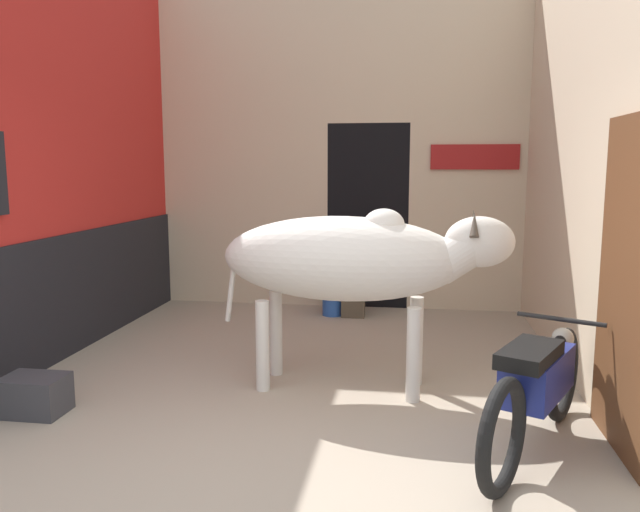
{
  "coord_description": "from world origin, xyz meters",
  "views": [
    {
      "loc": [
        0.94,
        -3.19,
        1.79
      ],
      "look_at": [
        0.15,
        2.06,
        1.01
      ],
      "focal_mm": 35.0,
      "sensor_mm": 36.0,
      "label": 1
    }
  ],
  "objects_px": {
    "cow": "(353,260)",
    "shopkeeper_seated": "(354,265)",
    "motorcycle_near": "(537,385)",
    "crate": "(35,395)",
    "plastic_stool": "(333,298)"
  },
  "relations": [
    {
      "from": "motorcycle_near",
      "to": "crate",
      "type": "xyz_separation_m",
      "value": [
        -3.47,
        0.1,
        -0.3
      ]
    },
    {
      "from": "cow",
      "to": "shopkeeper_seated",
      "type": "height_order",
      "value": "cow"
    },
    {
      "from": "motorcycle_near",
      "to": "plastic_stool",
      "type": "relative_size",
      "value": 4.5
    },
    {
      "from": "motorcycle_near",
      "to": "crate",
      "type": "height_order",
      "value": "motorcycle_near"
    },
    {
      "from": "motorcycle_near",
      "to": "cow",
      "type": "bearing_deg",
      "value": 141.96
    },
    {
      "from": "plastic_stool",
      "to": "crate",
      "type": "height_order",
      "value": "plastic_stool"
    },
    {
      "from": "crate",
      "to": "plastic_stool",
      "type": "bearing_deg",
      "value": 62.02
    },
    {
      "from": "cow",
      "to": "motorcycle_near",
      "type": "height_order",
      "value": "cow"
    },
    {
      "from": "crate",
      "to": "cow",
      "type": "bearing_deg",
      "value": 21.49
    },
    {
      "from": "cow",
      "to": "shopkeeper_seated",
      "type": "relative_size",
      "value": 1.96
    },
    {
      "from": "plastic_stool",
      "to": "crate",
      "type": "bearing_deg",
      "value": -117.98
    },
    {
      "from": "plastic_stool",
      "to": "cow",
      "type": "bearing_deg",
      "value": -78.91
    },
    {
      "from": "cow",
      "to": "plastic_stool",
      "type": "xyz_separation_m",
      "value": [
        -0.47,
        2.42,
        -0.84
      ]
    },
    {
      "from": "cow",
      "to": "crate",
      "type": "height_order",
      "value": "cow"
    },
    {
      "from": "shopkeeper_seated",
      "to": "crate",
      "type": "height_order",
      "value": "shopkeeper_seated"
    }
  ]
}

